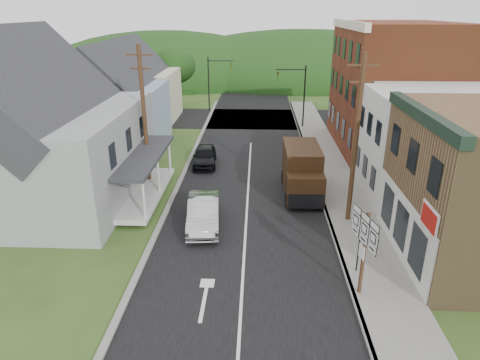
# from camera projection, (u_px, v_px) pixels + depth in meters

# --- Properties ---
(ground) EXTENTS (120.00, 120.00, 0.00)m
(ground) POSITION_uv_depth(u_px,v_px,m) (244.00, 252.00, 20.62)
(ground) COLOR #2D4719
(ground) RESTS_ON ground
(road) EXTENTS (9.00, 90.00, 0.02)m
(road) POSITION_uv_depth(u_px,v_px,m) (249.00, 177.00, 29.89)
(road) COLOR black
(road) RESTS_ON ground
(cross_road) EXTENTS (60.00, 9.00, 0.02)m
(cross_road) POSITION_uv_depth(u_px,v_px,m) (252.00, 119.00, 45.65)
(cross_road) COLOR black
(cross_road) RESTS_ON ground
(sidewalk_right) EXTENTS (2.80, 55.00, 0.15)m
(sidewalk_right) POSITION_uv_depth(u_px,v_px,m) (339.00, 188.00, 27.78)
(sidewalk_right) COLOR slate
(sidewalk_right) RESTS_ON ground
(curb_right) EXTENTS (0.20, 55.00, 0.15)m
(curb_right) POSITION_uv_depth(u_px,v_px,m) (318.00, 188.00, 27.83)
(curb_right) COLOR slate
(curb_right) RESTS_ON ground
(curb_left) EXTENTS (0.30, 55.00, 0.12)m
(curb_left) POSITION_uv_depth(u_px,v_px,m) (178.00, 186.00, 28.19)
(curb_left) COLOR slate
(curb_left) RESTS_ON ground
(storefront_white) EXTENTS (8.00, 7.00, 6.50)m
(storefront_white) POSITION_uv_depth(u_px,v_px,m) (434.00, 145.00, 25.93)
(storefront_white) COLOR silver
(storefront_white) RESTS_ON ground
(storefront_red) EXTENTS (8.00, 12.00, 10.00)m
(storefront_red) POSITION_uv_depth(u_px,v_px,m) (393.00, 89.00, 34.08)
(storefront_red) COLOR brown
(storefront_red) RESTS_ON ground
(house_gray) EXTENTS (10.20, 12.24, 8.35)m
(house_gray) POSITION_uv_depth(u_px,v_px,m) (44.00, 131.00, 25.06)
(house_gray) COLOR gray
(house_gray) RESTS_ON ground
(house_blue) EXTENTS (7.14, 8.16, 7.28)m
(house_blue) POSITION_uv_depth(u_px,v_px,m) (119.00, 102.00, 35.43)
(house_blue) COLOR #87A4B8
(house_blue) RESTS_ON ground
(house_cream) EXTENTS (7.14, 8.16, 7.28)m
(house_cream) POSITION_uv_depth(u_px,v_px,m) (141.00, 85.00, 43.79)
(house_cream) COLOR beige
(house_cream) RESTS_ON ground
(utility_pole_right) EXTENTS (1.60, 0.26, 9.00)m
(utility_pole_right) POSITION_uv_depth(u_px,v_px,m) (356.00, 140.00, 21.91)
(utility_pole_right) COLOR #472D19
(utility_pole_right) RESTS_ON ground
(utility_pole_left) EXTENTS (1.60, 0.26, 9.00)m
(utility_pole_left) POSITION_uv_depth(u_px,v_px,m) (144.00, 117.00, 26.55)
(utility_pole_left) COLOR #472D19
(utility_pole_left) RESTS_ON ground
(traffic_signal_right) EXTENTS (2.87, 0.20, 6.00)m
(traffic_signal_right) POSITION_uv_depth(u_px,v_px,m) (297.00, 89.00, 40.84)
(traffic_signal_right) COLOR black
(traffic_signal_right) RESTS_ON ground
(traffic_signal_left) EXTENTS (2.87, 0.20, 6.00)m
(traffic_signal_left) POSITION_uv_depth(u_px,v_px,m) (215.00, 78.00, 47.66)
(traffic_signal_left) COLOR black
(traffic_signal_left) RESTS_ON ground
(tree_left_b) EXTENTS (4.80, 4.80, 6.94)m
(tree_left_b) POSITION_uv_depth(u_px,v_px,m) (13.00, 99.00, 30.58)
(tree_left_b) COLOR #382616
(tree_left_b) RESTS_ON ground
(tree_left_c) EXTENTS (5.80, 5.80, 8.41)m
(tree_left_c) POSITION_uv_depth(u_px,v_px,m) (37.00, 69.00, 37.68)
(tree_left_c) COLOR #382616
(tree_left_c) RESTS_ON ground
(tree_left_d) EXTENTS (4.80, 4.80, 6.94)m
(tree_left_d) POSITION_uv_depth(u_px,v_px,m) (175.00, 65.00, 48.81)
(tree_left_d) COLOR #382616
(tree_left_d) RESTS_ON ground
(forested_ridge) EXTENTS (90.00, 30.00, 16.00)m
(forested_ridge) POSITION_uv_depth(u_px,v_px,m) (255.00, 79.00, 71.61)
(forested_ridge) COLOR #103510
(forested_ridge) RESTS_ON ground
(silver_sedan) EXTENTS (2.05, 4.82, 1.54)m
(silver_sedan) POSITION_uv_depth(u_px,v_px,m) (203.00, 213.00, 22.84)
(silver_sedan) COLOR #B6B6BB
(silver_sedan) RESTS_ON ground
(dark_sedan) EXTENTS (1.96, 4.27, 1.42)m
(dark_sedan) POSITION_uv_depth(u_px,v_px,m) (205.00, 156.00, 31.85)
(dark_sedan) COLOR black
(dark_sedan) RESTS_ON ground
(delivery_van) EXTENTS (2.28, 5.39, 3.00)m
(delivery_van) POSITION_uv_depth(u_px,v_px,m) (302.00, 171.00, 26.58)
(delivery_van) COLOR black
(delivery_van) RESTS_ON ground
(route_sign_cluster) EXTENTS (0.54, 2.03, 3.61)m
(route_sign_cluster) POSITION_uv_depth(u_px,v_px,m) (364.00, 242.00, 16.60)
(route_sign_cluster) COLOR #472D19
(route_sign_cluster) RESTS_ON sidewalk_right
(warning_sign) EXTENTS (0.29, 0.75, 2.88)m
(warning_sign) POSITION_uv_depth(u_px,v_px,m) (360.00, 234.00, 18.24)
(warning_sign) COLOR black
(warning_sign) RESTS_ON sidewalk_right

